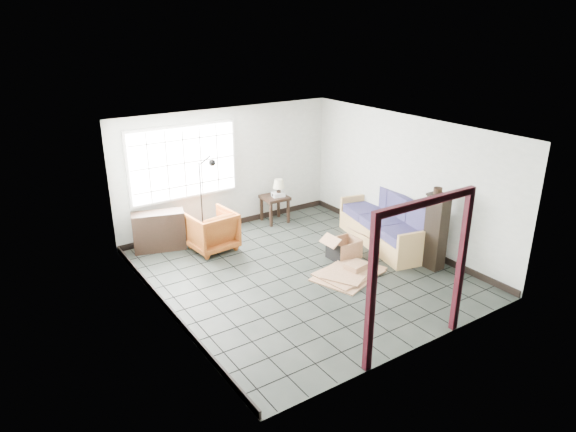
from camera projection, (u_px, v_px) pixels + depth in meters
ground at (301, 273)px, 9.26m from camera, size 5.50×5.50×0.00m
room_shell at (301, 184)px, 8.68m from camera, size 5.02×5.52×2.61m
window_panel at (184, 163)px, 10.27m from camera, size 2.32×0.08×1.52m
doorway_trim at (421, 258)px, 6.67m from camera, size 1.80×0.08×2.20m
futon_sofa at (388, 226)px, 10.36m from camera, size 1.34×2.43×1.02m
armchair at (211, 229)px, 10.08m from camera, size 0.91×0.86×0.87m
side_table at (275, 201)px, 11.45m from camera, size 0.58×0.58×0.60m
table_lamp at (279, 185)px, 11.29m from camera, size 0.33×0.33×0.40m
projector at (278, 194)px, 11.38m from camera, size 0.30×0.25×0.09m
floor_lamp at (207, 195)px, 10.43m from camera, size 0.52×0.33×1.75m
console_shelf at (159, 231)px, 10.09m from camera, size 1.07×0.66×0.78m
tall_shelf at (436, 231)px, 9.22m from camera, size 0.30×0.39×1.41m
pot at (438, 191)px, 8.99m from camera, size 0.18×0.18×0.11m
open_box at (344, 249)px, 9.80m from camera, size 0.90×0.46×0.51m
cardboard_pile at (350, 272)px, 9.19m from camera, size 1.49×1.26×0.18m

